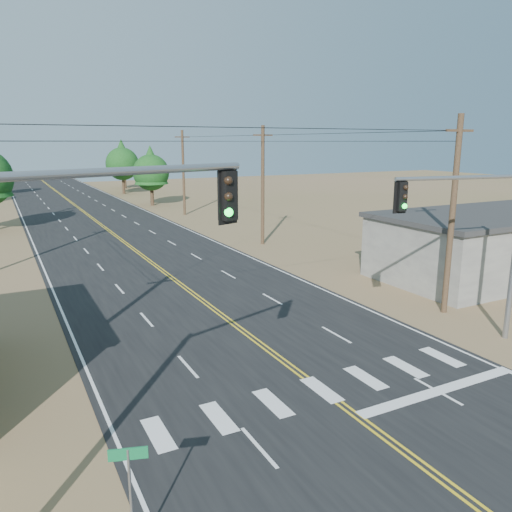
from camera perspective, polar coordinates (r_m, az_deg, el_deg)
road at (r=37.67m, az=-11.98°, el=-0.64°), size 15.00×200.00×0.02m
building_right at (r=36.34m, az=25.25°, el=1.10°), size 15.00×8.00×4.00m
utility_pole_right_near at (r=26.82m, az=21.52°, el=4.41°), size 1.80×0.30×10.00m
utility_pole_right_mid at (r=42.60m, az=0.77°, el=8.15°), size 1.80×0.30×10.00m
utility_pole_right_far at (r=60.91m, az=-8.30°, el=9.47°), size 1.80×0.30×10.00m
signal_mast_left at (r=10.53m, az=-22.72°, el=-4.77°), size 7.11×2.60×8.30m
signal_mast_right at (r=23.02m, az=24.56°, el=2.75°), size 6.32×1.28×7.48m
street_sign at (r=11.54m, az=-14.19°, el=-24.16°), size 0.77×0.27×2.68m
tree_right_near at (r=70.85m, az=-11.93°, el=9.72°), size 4.93×4.93×8.22m
tree_right_mid at (r=88.22m, az=-15.06°, el=10.50°), size 5.46×5.46×9.11m
tree_right_far at (r=98.59m, az=-14.82°, el=10.01°), size 4.26×4.26×7.10m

